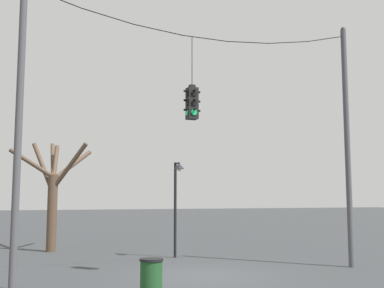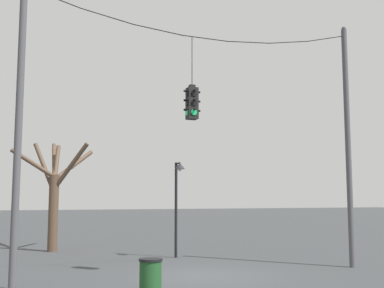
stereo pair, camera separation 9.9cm
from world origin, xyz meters
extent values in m
plane|color=#383A3D|center=(0.00, 0.00, 0.00)|extent=(200.00, 200.00, 0.00)
cylinder|color=#4C4C51|center=(-5.86, -0.20, 4.51)|extent=(0.21, 0.21, 9.02)
cylinder|color=#4C4C51|center=(5.86, -0.20, 4.51)|extent=(0.21, 0.21, 9.02)
sphere|color=#4C4C51|center=(5.86, -0.20, 9.07)|extent=(0.17, 0.17, 0.17)
cylinder|color=black|center=(-3.35, -0.20, 8.21)|extent=(1.68, 0.03, 0.31)
cylinder|color=black|center=(-1.67, -0.20, 8.00)|extent=(1.68, 0.03, 0.17)
cylinder|color=black|center=(0.00, -0.20, 7.93)|extent=(1.67, 0.03, 0.03)
cylinder|color=black|center=(1.67, -0.20, 8.00)|extent=(1.68, 0.03, 0.17)
cylinder|color=black|center=(3.35, -0.20, 8.21)|extent=(1.68, 0.03, 0.31)
cylinder|color=black|center=(5.02, -0.20, 8.56)|extent=(1.68, 0.03, 0.45)
cube|color=black|center=(-0.49, -0.20, 5.63)|extent=(0.34, 0.34, 1.05)
cube|color=black|center=(-0.49, -0.20, 6.21)|extent=(0.19, 0.19, 0.10)
cylinder|color=black|center=(-0.49, -0.20, 7.09)|extent=(0.02, 0.02, 1.66)
cylinder|color=black|center=(-0.49, -0.38, 5.95)|extent=(0.20, 0.03, 0.20)
cylinder|color=black|center=(-0.49, -0.43, 6.04)|extent=(0.07, 0.12, 0.07)
cylinder|color=black|center=(-0.49, -0.38, 5.63)|extent=(0.20, 0.03, 0.20)
cylinder|color=black|center=(-0.49, -0.43, 5.72)|extent=(0.07, 0.12, 0.07)
cylinder|color=#19C666|center=(-0.49, -0.38, 5.32)|extent=(0.20, 0.03, 0.20)
cylinder|color=black|center=(-0.49, -0.43, 5.41)|extent=(0.07, 0.12, 0.07)
cylinder|color=black|center=(-0.49, -0.01, 5.95)|extent=(0.20, 0.03, 0.20)
cylinder|color=black|center=(-0.49, 0.03, 6.04)|extent=(0.07, 0.12, 0.07)
cylinder|color=black|center=(-0.49, -0.01, 5.63)|extent=(0.20, 0.03, 0.20)
cylinder|color=black|center=(-0.49, 0.03, 5.72)|extent=(0.07, 0.12, 0.07)
cylinder|color=#19C666|center=(-0.49, -0.01, 5.32)|extent=(0.20, 0.03, 0.20)
cylinder|color=black|center=(-0.49, 0.03, 5.41)|extent=(0.07, 0.12, 0.07)
cylinder|color=black|center=(-0.67, -0.20, 5.95)|extent=(0.03, 0.20, 0.20)
cylinder|color=black|center=(-0.72, -0.20, 6.04)|extent=(0.12, 0.07, 0.07)
cylinder|color=black|center=(-0.67, -0.20, 5.63)|extent=(0.03, 0.20, 0.20)
cylinder|color=black|center=(-0.72, -0.20, 5.72)|extent=(0.12, 0.07, 0.07)
cylinder|color=#19C666|center=(-0.67, -0.20, 5.32)|extent=(0.03, 0.20, 0.20)
cylinder|color=black|center=(-0.72, -0.20, 5.41)|extent=(0.12, 0.07, 0.07)
cylinder|color=black|center=(-0.30, -0.20, 5.95)|extent=(0.03, 0.20, 0.20)
cylinder|color=black|center=(-0.26, -0.20, 6.04)|extent=(0.12, 0.07, 0.07)
cylinder|color=black|center=(-0.30, -0.20, 5.63)|extent=(0.03, 0.20, 0.20)
cylinder|color=black|center=(-0.26, -0.20, 5.72)|extent=(0.12, 0.07, 0.07)
cylinder|color=#19C666|center=(-0.30, -0.20, 5.32)|extent=(0.03, 0.20, 0.20)
cylinder|color=black|center=(-0.26, -0.20, 5.41)|extent=(0.12, 0.07, 0.07)
cylinder|color=black|center=(0.85, 5.01, 2.04)|extent=(0.12, 0.12, 4.08)
cylinder|color=black|center=(0.85, 4.78, 4.03)|extent=(0.07, 0.47, 0.07)
cone|color=#232328|center=(0.85, 4.54, 3.90)|extent=(0.43, 0.43, 0.26)
sphere|color=silver|center=(0.85, 4.54, 3.77)|extent=(0.19, 0.19, 0.19)
cylinder|color=brown|center=(-3.82, 9.44, 1.83)|extent=(0.47, 0.47, 3.66)
cylinder|color=brown|center=(-2.81, 10.24, 4.20)|extent=(2.24, 1.84, 1.75)
cylinder|color=brown|center=(-3.71, 10.89, 4.46)|extent=(0.44, 3.03, 2.11)
cylinder|color=brown|center=(-3.16, 8.82, 4.04)|extent=(1.59, 1.50, 2.27)
cylinder|color=brown|center=(-3.67, 10.17, 4.23)|extent=(0.55, 1.66, 2.07)
cylinder|color=brown|center=(-4.25, 10.03, 4.03)|extent=(1.13, 1.46, 2.56)
cylinder|color=brown|center=(-4.82, 9.70, 4.20)|extent=(2.16, 0.75, 1.48)
cylinder|color=#1E4C23|center=(-2.61, -2.64, 0.46)|extent=(0.57, 0.57, 0.91)
cylinder|color=black|center=(-2.61, -2.64, 0.94)|extent=(0.61, 0.61, 0.06)
camera|label=1|loc=(-6.41, -14.68, 2.49)|focal=45.00mm
camera|label=2|loc=(-6.32, -14.72, 2.49)|focal=45.00mm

